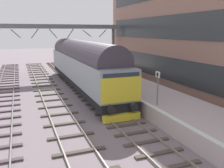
# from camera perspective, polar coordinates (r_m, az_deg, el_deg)

# --- Properties ---
(ground_plane) EXTENTS (140.00, 140.00, 0.00)m
(ground_plane) POSITION_cam_1_polar(r_m,az_deg,el_deg) (16.94, 0.01, -6.85)
(ground_plane) COLOR slate
(ground_plane) RESTS_ON ground
(track_main) EXTENTS (2.50, 60.00, 0.15)m
(track_main) POSITION_cam_1_polar(r_m,az_deg,el_deg) (16.92, 0.01, -6.68)
(track_main) COLOR gray
(track_main) RESTS_ON ground
(track_adjacent_west) EXTENTS (2.50, 60.00, 0.15)m
(track_adjacent_west) POSITION_cam_1_polar(r_m,az_deg,el_deg) (16.09, -11.53, -7.94)
(track_adjacent_west) COLOR gray
(track_adjacent_west) RESTS_ON ground
(station_platform) EXTENTS (4.00, 44.00, 1.01)m
(station_platform) POSITION_cam_1_polar(r_m,az_deg,el_deg) (18.32, 10.60, -3.95)
(station_platform) COLOR #BBABAB
(station_platform) RESTS_ON ground
(diesel_locomotive) EXTENTS (2.74, 20.28, 4.68)m
(diesel_locomotive) POSITION_cam_1_polar(r_m,az_deg,el_deg) (24.15, -7.08, 4.86)
(diesel_locomotive) COLOR black
(diesel_locomotive) RESTS_ON ground
(platform_number_sign) EXTENTS (0.10, 0.44, 2.12)m
(platform_number_sign) POSITION_cam_1_polar(r_m,az_deg,el_deg) (15.24, 10.61, 0.17)
(platform_number_sign) COLOR slate
(platform_number_sign) RESTS_ON station_platform
(waiting_passenger) EXTENTS (0.44, 0.48, 1.64)m
(waiting_passenger) POSITION_cam_1_polar(r_m,az_deg,el_deg) (22.71, 1.98, 3.21)
(waiting_passenger) COLOR #232D3D
(waiting_passenger) RESTS_ON station_platform
(overhead_footbridge) EXTENTS (16.40, 2.00, 6.37)m
(overhead_footbridge) POSITION_cam_1_polar(r_m,az_deg,el_deg) (31.82, -13.63, 12.41)
(overhead_footbridge) COLOR slate
(overhead_footbridge) RESTS_ON ground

